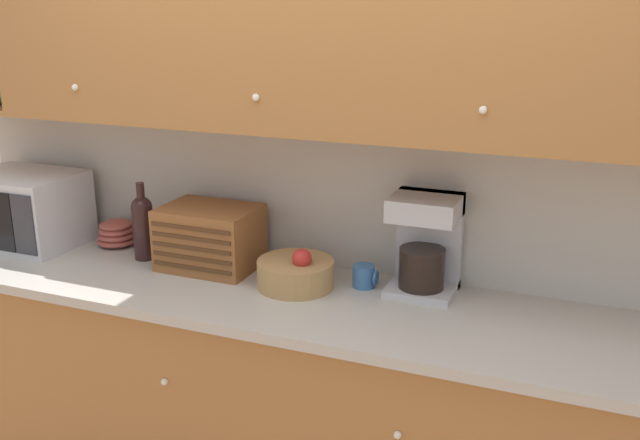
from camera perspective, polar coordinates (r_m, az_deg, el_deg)
name	(u,v)px	position (r m, az deg, el deg)	size (l,w,h in m)	color
wall_back	(344,179)	(2.91, 1.93, 3.32)	(6.00, 0.06, 2.60)	silver
counter_unit	(311,403)	(2.93, -0.75, -14.40)	(3.62, 0.69, 0.93)	#A36B38
backsplash_panel	(341,198)	(2.90, 1.67, 1.78)	(3.60, 0.01, 0.60)	#B7B2A8
upper_cabinets	(371,24)	(2.57, 4.08, 15.34)	(3.60, 0.38, 0.78)	#A36B38
microwave	(24,209)	(3.50, -22.61, 0.82)	(0.50, 0.38, 0.33)	silver
bowl_stack_on_counter	(116,234)	(3.37, -15.98, -1.05)	(0.18, 0.18, 0.12)	#9E473D
wine_bottle	(143,224)	(3.13, -13.98, -0.35)	(0.09, 0.09, 0.34)	black
bread_box	(210,237)	(2.99, -8.80, -1.39)	(0.39, 0.29, 0.26)	brown
fruit_basket	(296,273)	(2.77, -1.95, -4.25)	(0.30, 0.30, 0.17)	#A87F4C
mug	(364,276)	(2.78, 3.57, -4.51)	(0.10, 0.09, 0.09)	#38669E
coffee_maker	(425,243)	(2.72, 8.42, -1.84)	(0.25, 0.23, 0.38)	#B7B7BC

